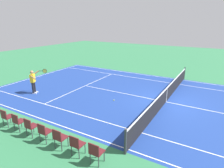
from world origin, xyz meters
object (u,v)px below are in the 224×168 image
Objects in this scene: spectator_chair_1 at (77,144)px; spectator_chair_3 at (44,131)px; spectator_chair_5 at (18,121)px; spectator_chair_4 at (30,126)px; spectator_chair_2 at (59,137)px; tennis_player_near at (33,81)px; tennis_ball at (114,100)px; spectator_chair_6 at (6,116)px; spectator_chair_0 at (96,152)px; tennis_net at (167,95)px.

spectator_chair_3 is (1.73, 0.00, 0.00)m from spectator_chair_1.
spectator_chair_4 is at bearing 180.00° from spectator_chair_5.
spectator_chair_2 and spectator_chair_5 have the same top height.
tennis_player_near is 5.84m from tennis_ball.
tennis_player_near is at bearing -46.54° from spectator_chair_5.
spectator_chair_5 is 1.00× the size of spectator_chair_6.
spectator_chair_0 is 5.20m from spectator_chair_6.
spectator_chair_2 is 2.60m from spectator_chair_5.
tennis_player_near reaches higher than spectator_chair_3.
tennis_ball is 5.71m from spectator_chair_5.
spectator_chair_6 is at bearing 125.49° from tennis_player_near.
spectator_chair_4 is (2.60, 0.00, 0.00)m from spectator_chair_1.
spectator_chair_0 is 1.00× the size of spectator_chair_2.
spectator_chair_5 is at bearing 0.00° from spectator_chair_3.
spectator_chair_0 and spectator_chair_6 have the same top height.
spectator_chair_4 is 1.00× the size of spectator_chair_6.
spectator_chair_4 is at bearing 0.00° from spectator_chair_3.
tennis_player_near reaches higher than spectator_chair_1.
spectator_chair_0 is 3.47m from spectator_chair_4.
spectator_chair_0 and spectator_chair_2 have the same top height.
tennis_net is 13.30× the size of spectator_chair_1.
spectator_chair_1 is 2.60m from spectator_chair_4.
spectator_chair_0 is at bearing 180.00° from spectator_chair_1.
tennis_player_near is 1.93× the size of spectator_chair_3.
spectator_chair_2 is at bearing 180.00° from spectator_chair_6.
spectator_chair_2 is at bearing 180.00° from spectator_chair_4.
spectator_chair_1 is 1.73m from spectator_chair_3.
tennis_player_near reaches higher than tennis_net.
tennis_net is 3.34m from tennis_ball.
tennis_net is at bearing -126.28° from spectator_chair_5.
spectator_chair_2 is at bearing 0.00° from spectator_chair_1.
spectator_chair_4 and spectator_chair_5 have the same top height.
spectator_chair_1 and spectator_chair_2 have the same top height.
tennis_ball is 5.52m from spectator_chair_1.
spectator_chair_1 is at bearing 0.00° from spectator_chair_0.
tennis_net is 6.89× the size of tennis_player_near.
tennis_net is 7.21m from spectator_chair_2.
tennis_ball is at bearing -84.00° from spectator_chair_2.
spectator_chair_1 is at bearing 180.00° from spectator_chair_5.
spectator_chair_2 and spectator_chair_4 have the same top height.
tennis_ball is 0.08× the size of spectator_chair_0.
spectator_chair_5 is at bearing 0.00° from spectator_chair_2.
tennis_player_near is at bearing 16.18° from tennis_ball.
tennis_ball is at bearing -163.82° from tennis_player_near.
spectator_chair_4 is at bearing 0.00° from spectator_chair_2.
spectator_chair_3 is at bearing 64.40° from tennis_net.
tennis_player_near is 25.71× the size of tennis_ball.
spectator_chair_6 reaches higher than tennis_ball.
tennis_net is 13.30× the size of spectator_chair_2.
tennis_net is 13.30× the size of spectator_chair_0.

